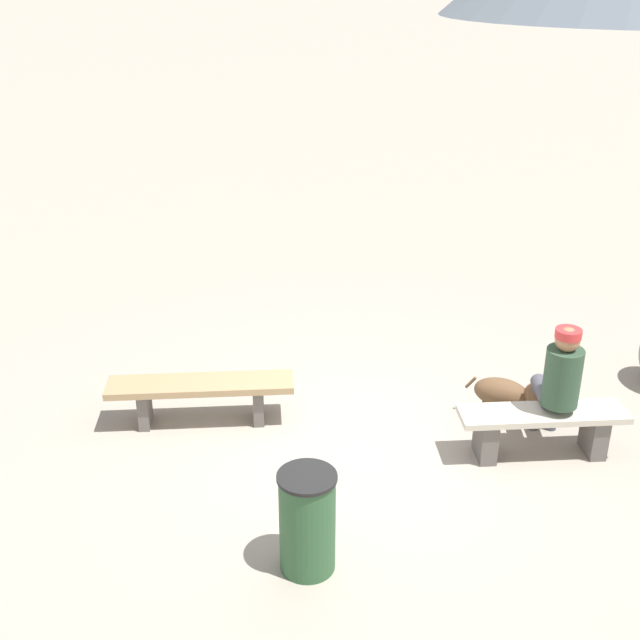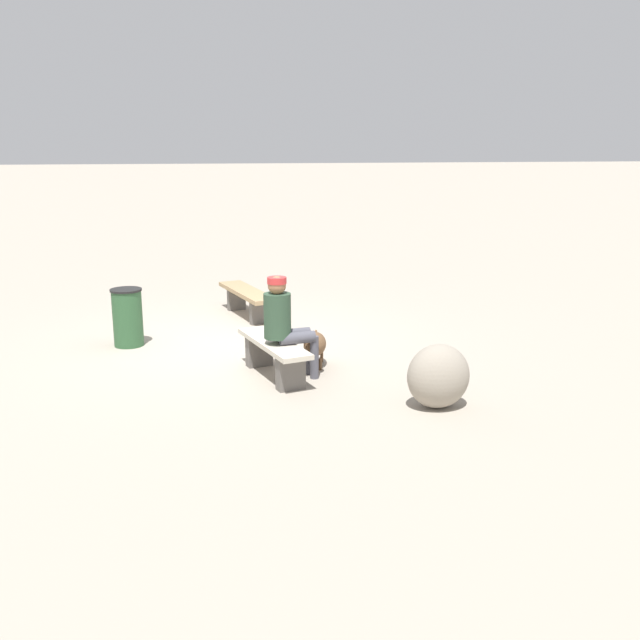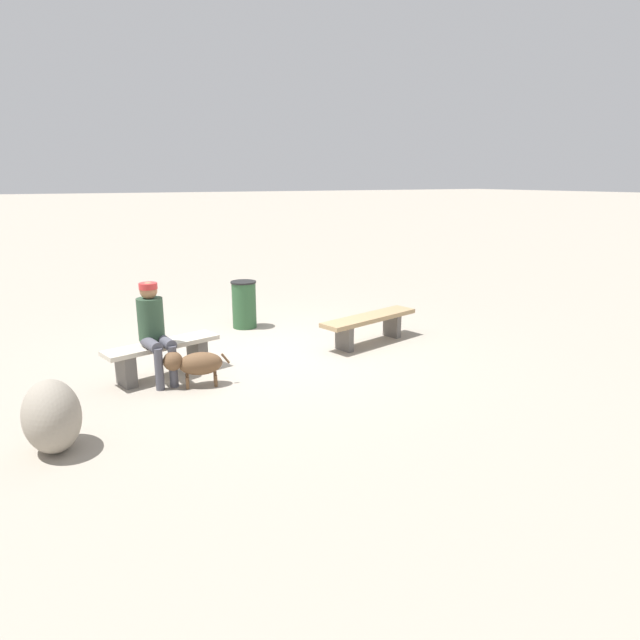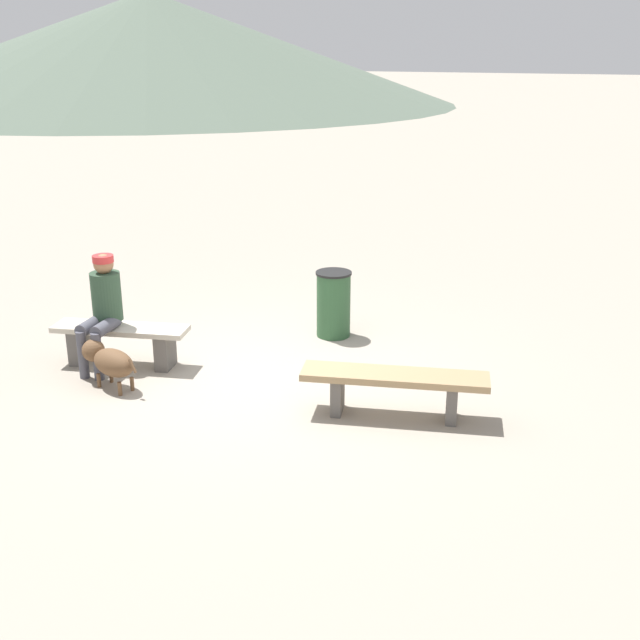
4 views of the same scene
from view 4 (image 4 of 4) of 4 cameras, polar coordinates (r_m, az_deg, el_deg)
name	(u,v)px [view 4 (image 4 of 4)]	position (r m, az deg, el deg)	size (l,w,h in m)	color
ground	(265,380)	(8.96, -4.05, -4.39)	(210.00, 210.00, 0.06)	#9E9384
bench_left	(394,384)	(7.94, 5.42, -4.61)	(1.92, 0.85, 0.47)	#605B56
bench_right	(121,339)	(9.46, -14.22, -1.35)	(1.63, 0.77, 0.48)	#605B56
seated_person	(103,304)	(9.29, -15.49, 1.16)	(0.40, 0.69, 1.33)	#2D4733
dog	(109,360)	(8.88, -15.07, -2.84)	(0.83, 0.44, 0.49)	brown
trash_bin	(334,304)	(10.07, 0.99, 1.18)	(0.46, 0.46, 0.86)	#2D5633
distant_peak_2	(151,48)	(53.59, -12.19, 18.71)	(38.63, 38.63, 6.77)	#566656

